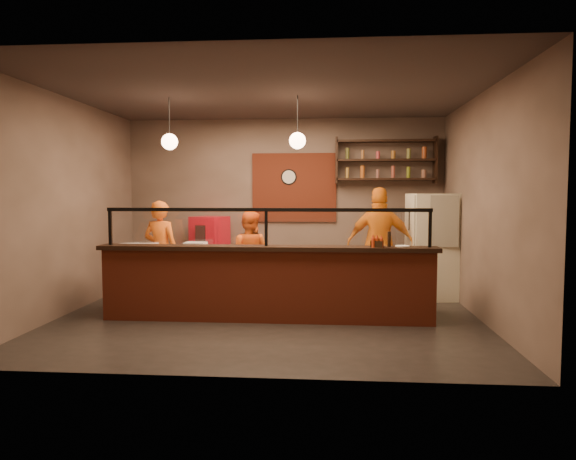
# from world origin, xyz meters

# --- Properties ---
(floor) EXTENTS (6.00, 6.00, 0.00)m
(floor) POSITION_xyz_m (0.00, 0.00, 0.00)
(floor) COLOR black
(floor) RESTS_ON ground
(ceiling) EXTENTS (6.00, 6.00, 0.00)m
(ceiling) POSITION_xyz_m (0.00, 0.00, 3.20)
(ceiling) COLOR #3B312E
(ceiling) RESTS_ON wall_back
(wall_back) EXTENTS (6.00, 0.00, 6.00)m
(wall_back) POSITION_xyz_m (0.00, 2.50, 1.60)
(wall_back) COLOR #786358
(wall_back) RESTS_ON floor
(wall_left) EXTENTS (0.00, 5.00, 5.00)m
(wall_left) POSITION_xyz_m (-3.00, 0.00, 1.60)
(wall_left) COLOR #786358
(wall_left) RESTS_ON floor
(wall_right) EXTENTS (0.00, 5.00, 5.00)m
(wall_right) POSITION_xyz_m (3.00, 0.00, 1.60)
(wall_right) COLOR #786358
(wall_right) RESTS_ON floor
(wall_front) EXTENTS (6.00, 0.00, 6.00)m
(wall_front) POSITION_xyz_m (0.00, -2.50, 1.60)
(wall_front) COLOR #786358
(wall_front) RESTS_ON floor
(brick_patch) EXTENTS (1.60, 0.04, 1.30)m
(brick_patch) POSITION_xyz_m (0.20, 2.47, 1.90)
(brick_patch) COLOR maroon
(brick_patch) RESTS_ON wall_back
(service_counter) EXTENTS (4.60, 0.25, 1.00)m
(service_counter) POSITION_xyz_m (0.00, -0.30, 0.50)
(service_counter) COLOR maroon
(service_counter) RESTS_ON floor
(counter_ledge) EXTENTS (4.70, 0.37, 0.06)m
(counter_ledge) POSITION_xyz_m (0.00, -0.30, 1.03)
(counter_ledge) COLOR black
(counter_ledge) RESTS_ON service_counter
(worktop_cabinet) EXTENTS (4.60, 0.75, 0.85)m
(worktop_cabinet) POSITION_xyz_m (0.00, 0.20, 0.42)
(worktop_cabinet) COLOR gray
(worktop_cabinet) RESTS_ON floor
(worktop) EXTENTS (4.60, 0.75, 0.05)m
(worktop) POSITION_xyz_m (0.00, 0.20, 0.88)
(worktop) COLOR beige
(worktop) RESTS_ON worktop_cabinet
(sneeze_guard) EXTENTS (4.50, 0.05, 0.52)m
(sneeze_guard) POSITION_xyz_m (0.00, -0.30, 1.37)
(sneeze_guard) COLOR white
(sneeze_guard) RESTS_ON counter_ledge
(wall_shelving) EXTENTS (1.84, 0.28, 0.85)m
(wall_shelving) POSITION_xyz_m (1.90, 2.32, 2.40)
(wall_shelving) COLOR black
(wall_shelving) RESTS_ON wall_back
(wall_clock) EXTENTS (0.30, 0.04, 0.30)m
(wall_clock) POSITION_xyz_m (0.10, 2.46, 2.10)
(wall_clock) COLOR black
(wall_clock) RESTS_ON wall_back
(pendant_left) EXTENTS (0.24, 0.24, 0.77)m
(pendant_left) POSITION_xyz_m (-1.50, 0.20, 2.55)
(pendant_left) COLOR black
(pendant_left) RESTS_ON ceiling
(pendant_right) EXTENTS (0.24, 0.24, 0.77)m
(pendant_right) POSITION_xyz_m (0.40, 0.20, 2.55)
(pendant_right) COLOR black
(pendant_right) RESTS_ON ceiling
(cook_left) EXTENTS (0.68, 0.52, 1.67)m
(cook_left) POSITION_xyz_m (-1.89, 0.89, 0.83)
(cook_left) COLOR orange
(cook_left) RESTS_ON floor
(cook_mid) EXTENTS (0.80, 0.67, 1.49)m
(cook_mid) POSITION_xyz_m (-0.48, 1.21, 0.75)
(cook_mid) COLOR orange
(cook_mid) RESTS_ON floor
(cook_right) EXTENTS (1.13, 0.53, 1.89)m
(cook_right) POSITION_xyz_m (1.73, 1.39, 0.95)
(cook_right) COLOR orange
(cook_right) RESTS_ON floor
(fridge) EXTENTS (0.82, 0.78, 1.78)m
(fridge) POSITION_xyz_m (2.60, 1.49, 0.89)
(fridge) COLOR #EDE9C8
(fridge) RESTS_ON floor
(red_cooler) EXTENTS (0.74, 0.71, 1.36)m
(red_cooler) POSITION_xyz_m (-1.37, 2.15, 0.68)
(red_cooler) COLOR red
(red_cooler) RESTS_ON floor
(pizza_dough) EXTENTS (0.57, 0.57, 0.01)m
(pizza_dough) POSITION_xyz_m (0.37, 0.24, 0.91)
(pizza_dough) COLOR beige
(pizza_dough) RESTS_ON worktop
(prep_tub_a) EXTENTS (0.34, 0.31, 0.14)m
(prep_tub_a) POSITION_xyz_m (-1.81, 0.11, 0.97)
(prep_tub_a) COLOR silver
(prep_tub_a) RESTS_ON worktop
(prep_tub_b) EXTENTS (0.32, 0.26, 0.15)m
(prep_tub_b) POSITION_xyz_m (-1.14, 0.24, 0.98)
(prep_tub_b) COLOR silver
(prep_tub_b) RESTS_ON worktop
(prep_tub_c) EXTENTS (0.35, 0.32, 0.14)m
(prep_tub_c) POSITION_xyz_m (-2.08, 0.03, 0.97)
(prep_tub_c) COLOR white
(prep_tub_c) RESTS_ON worktop
(rolling_pin) EXTENTS (0.36, 0.09, 0.06)m
(rolling_pin) POSITION_xyz_m (-1.85, 0.24, 0.93)
(rolling_pin) COLOR yellow
(rolling_pin) RESTS_ON worktop
(condiment_caddy) EXTENTS (0.19, 0.16, 0.09)m
(condiment_caddy) POSITION_xyz_m (1.51, -0.34, 1.10)
(condiment_caddy) COLOR black
(condiment_caddy) RESTS_ON counter_ledge
(pepper_mill) EXTENTS (0.05, 0.05, 0.21)m
(pepper_mill) POSITION_xyz_m (1.68, -0.30, 1.16)
(pepper_mill) COLOR black
(pepper_mill) RESTS_ON counter_ledge
(small_plate) EXTENTS (0.26, 0.26, 0.01)m
(small_plate) POSITION_xyz_m (1.87, -0.24, 1.07)
(small_plate) COLOR white
(small_plate) RESTS_ON counter_ledge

